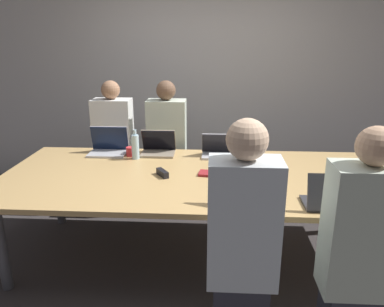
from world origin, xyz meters
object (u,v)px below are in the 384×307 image
person_near_right (360,255)px  laptop_far_left (109,146)px  laptop_far_center (221,150)px  stapler (162,173)px  person_near_midright (242,243)px  laptop_far_midleft (158,147)px  cup_far_midleft (131,152)px  person_far_midleft (167,149)px  laptop_near_midright (238,192)px  person_far_left (114,148)px  cup_near_right (361,197)px  laptop_near_right (330,198)px  bottle_far_left (135,146)px

person_near_right → laptop_far_left: bearing=-40.3°
laptop_far_center → stapler: laptop_far_center is taller
stapler → laptop_far_center: bearing=16.4°
person_near_right → person_near_midright: 0.64m
laptop_far_left → laptop_far_midleft: (0.48, 0.01, -0.01)m
laptop_far_center → laptop_far_midleft: size_ratio=1.11×
laptop_far_left → stapler: laptop_far_left is taller
laptop_far_left → cup_far_midleft: (0.23, -0.07, -0.03)m
person_far_midleft → stapler: bearing=-85.0°
laptop_far_left → laptop_near_midright: (1.17, -1.05, -0.00)m
person_far_left → laptop_near_midright: person_far_left is taller
cup_far_midleft → person_near_right: bearing=-42.7°
stapler → cup_near_right: bearing=-50.4°
cup_near_right → person_near_midright: person_near_midright is taller
cup_near_right → laptop_far_midleft: bearing=145.7°
person_far_midleft → laptop_near_midright: person_far_midleft is taller
person_far_left → stapler: 1.21m
cup_near_right → laptop_near_midright: bearing=-178.2°
person_near_right → cup_near_right: bearing=-109.2°
cup_far_midleft → laptop_near_right: bearing=-33.8°
laptop_near_right → laptop_near_midright: size_ratio=1.04×
laptop_far_center → person_near_right: bearing=-63.8°
laptop_far_center → cup_far_midleft: 0.84m
person_far_left → person_near_midright: bearing=-57.0°
cup_near_right → laptop_far_left: size_ratio=0.27×
cup_near_right → bottle_far_left: size_ratio=0.35×
laptop_far_midleft → cup_far_midleft: size_ratio=3.78×
cup_near_right → cup_far_midleft: bearing=151.8°
laptop_far_center → stapler: 0.73m
cup_near_right → laptop_far_midleft: laptop_far_midleft is taller
laptop_far_center → laptop_far_midleft: laptop_far_midleft is taller
laptop_far_center → bottle_far_left: size_ratio=1.30×
person_near_midright → stapler: person_near_midright is taller
laptop_near_midright → person_far_left: bearing=-49.9°
person_far_midleft → stapler: size_ratio=9.32×
bottle_far_left → person_near_midright: size_ratio=0.19×
laptop_far_midleft → cup_far_midleft: laptop_far_midleft is taller
person_far_left → laptop_near_midright: 1.93m
laptop_far_midleft → stapler: 0.60m
cup_near_right → laptop_far_center: (-0.92, 0.99, 0.02)m
laptop_near_midright → stapler: laptop_near_midright is taller
cup_far_midleft → stapler: bearing=-53.9°
cup_near_right → laptop_far_midleft: (-1.52, 1.03, 0.02)m
person_near_right → laptop_far_center: (-0.74, 1.51, 0.13)m
laptop_far_midleft → cup_far_midleft: 0.27m
laptop_far_center → laptop_near_midright: 1.02m
laptop_far_left → bottle_far_left: 0.33m
cup_far_midleft → stapler: (0.37, -0.51, -0.02)m
person_near_right → laptop_far_midleft: (-1.34, 1.55, 0.14)m
person_near_right → laptop_far_center: person_near_right is taller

